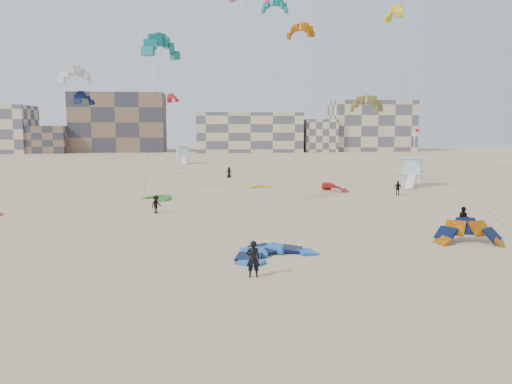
{
  "coord_description": "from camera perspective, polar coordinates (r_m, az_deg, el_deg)",
  "views": [
    {
      "loc": [
        -3.47,
        -26.0,
        7.55
      ],
      "look_at": [
        -0.21,
        6.0,
        3.37
      ],
      "focal_mm": 35.0,
      "sensor_mm": 36.0,
      "label": 1
    }
  ],
  "objects": [
    {
      "name": "kite_ground_green",
      "position": [
        53.71,
        -11.25,
        -0.82
      ],
      "size": [
        4.97,
        4.92,
        1.19
      ],
      "primitive_type": null,
      "rotation": [
        0.15,
        0.0,
        -0.94
      ],
      "color": "#229715",
      "rests_on": "ground"
    },
    {
      "name": "kite_ground_blue",
      "position": [
        29.63,
        2.08,
        -7.37
      ],
      "size": [
        6.74,
        6.83,
        1.35
      ],
      "primitive_type": null,
      "rotation": [
        0.12,
        0.0,
        0.52
      ],
      "color": "blue",
      "rests_on": "ground"
    },
    {
      "name": "flagpole",
      "position": [
        68.69,
        17.62,
        4.11
      ],
      "size": [
        0.62,
        0.1,
        7.64
      ],
      "color": "white",
      "rests_on": "ground"
    },
    {
      "name": "kite_fly_teal_a",
      "position": [
        45.98,
        -10.77,
        15.78
      ],
      "size": [
        5.3,
        5.32,
        14.6
      ],
      "rotation": [
        0.0,
        0.0,
        0.88
      ],
      "color": "#167688",
      "rests_on": "ground"
    },
    {
      "name": "ground",
      "position": [
        27.3,
        1.74,
        -8.66
      ],
      "size": [
        320.0,
        320.0,
        0.0
      ],
      "primitive_type": "plane",
      "color": "tan",
      "rests_on": "ground"
    },
    {
      "name": "kite_fly_grey",
      "position": [
        59.42,
        -19.87,
        12.2
      ],
      "size": [
        7.34,
        4.91,
        13.2
      ],
      "rotation": [
        0.0,
        0.0,
        0.57
      ],
      "color": "white",
      "rests_on": "ground"
    },
    {
      "name": "kite_fly_teal_b",
      "position": [
        86.1,
        2.17,
        20.35
      ],
      "size": [
        4.56,
        4.49,
        27.27
      ],
      "rotation": [
        0.0,
        0.0,
        -0.1
      ],
      "color": "#167688",
      "rests_on": "ground"
    },
    {
      "name": "condo_fill_left",
      "position": [
        160.92,
        -22.73,
        5.57
      ],
      "size": [
        12.0,
        10.0,
        8.0
      ],
      "primitive_type": "cube",
      "color": "brown",
      "rests_on": "ground"
    },
    {
      "name": "condo_fill_right",
      "position": [
        158.06,
        7.2,
        6.42
      ],
      "size": [
        10.0,
        10.0,
        10.0
      ],
      "primitive_type": "cube",
      "color": "beige",
      "rests_on": "ground"
    },
    {
      "name": "kitesurfer_c",
      "position": [
        44.97,
        -11.34,
        -1.37
      ],
      "size": [
        1.15,
        1.16,
        1.61
      ],
      "primitive_type": "imported",
      "rotation": [
        0.0,
        0.0,
        0.82
      ],
      "color": "black",
      "rests_on": "ground"
    },
    {
      "name": "condo_mid",
      "position": [
        156.59,
        -0.89,
        6.83
      ],
      "size": [
        32.0,
        16.0,
        12.0
      ],
      "primitive_type": "cube",
      "color": "beige",
      "rests_on": "ground"
    },
    {
      "name": "kitesurfer_main",
      "position": [
        25.42,
        -0.34,
        -7.65
      ],
      "size": [
        0.71,
        0.48,
        1.9
      ],
      "primitive_type": "imported",
      "rotation": [
        0.0,
        0.0,
        3.11
      ],
      "color": "black",
      "rests_on": "ground"
    },
    {
      "name": "lifeguard_tower_far",
      "position": [
        105.19,
        -8.39,
        4.25
      ],
      "size": [
        3.14,
        5.52,
        3.88
      ],
      "rotation": [
        0.0,
        0.0,
        0.16
      ],
      "color": "white",
      "rests_on": "ground"
    },
    {
      "name": "kite_ground_yellow",
      "position": [
        63.04,
        0.44,
        0.52
      ],
      "size": [
        3.72,
        3.85,
        0.56
      ],
      "primitive_type": null,
      "rotation": [
        0.05,
        0.0,
        0.23
      ],
      "color": "gold",
      "rests_on": "ground"
    },
    {
      "name": "kitesurfer_d",
      "position": [
        57.88,
        15.92,
        0.42
      ],
      "size": [
        0.97,
        0.91,
        1.61
      ],
      "primitive_type": "imported",
      "rotation": [
        0.0,
        0.0,
        2.44
      ],
      "color": "black",
      "rests_on": "ground"
    },
    {
      "name": "kite_ground_red_far",
      "position": [
        60.22,
        8.91,
        0.11
      ],
      "size": [
        5.02,
        4.95,
        3.31
      ],
      "primitive_type": null,
      "rotation": [
        0.59,
        0.0,
        2.09
      ],
      "color": "red",
      "rests_on": "ground"
    },
    {
      "name": "kite_fly_orange",
      "position": [
        60.81,
        5.06,
        17.74
      ],
      "size": [
        9.44,
        34.23,
        18.71
      ],
      "rotation": [
        0.0,
        0.0,
        -0.67
      ],
      "color": "orange",
      "rests_on": "ground"
    },
    {
      "name": "condo_east",
      "position": [
        166.81,
        12.99,
        7.37
      ],
      "size": [
        26.0,
        14.0,
        16.0
      ],
      "primitive_type": "cube",
      "color": "beige",
      "rests_on": "ground"
    },
    {
      "name": "kitesurfer_b",
      "position": [
        39.98,
        22.65,
        -2.8
      ],
      "size": [
        1.06,
        1.01,
        1.73
      ],
      "primitive_type": "imported",
      "rotation": [
        0.0,
        0.0,
        -0.59
      ],
      "color": "black",
      "rests_on": "ground"
    },
    {
      "name": "kite_ground_orange",
      "position": [
        35.64,
        23.17,
        -5.44
      ],
      "size": [
        5.12,
        5.15,
        4.23
      ],
      "primitive_type": null,
      "rotation": [
        0.74,
        0.0,
        -0.22
      ],
      "color": "orange",
      "rests_on": "ground"
    },
    {
      "name": "kitesurfer_f",
      "position": [
        86.23,
        17.9,
        2.59
      ],
      "size": [
        0.61,
        1.63,
        1.72
      ],
      "primitive_type": "imported",
      "rotation": [
        0.0,
        0.0,
        -1.64
      ],
      "color": "black",
      "rests_on": "ground"
    },
    {
      "name": "kite_fly_red",
      "position": [
        91.45,
        -9.52,
        10.46
      ],
      "size": [
        4.09,
        7.7,
        12.73
      ],
      "rotation": [
        0.0,
        0.0,
        2.14
      ],
      "color": "red",
      "rests_on": "ground"
    },
    {
      "name": "kite_fly_yellow",
      "position": [
        82.76,
        15.53,
        18.99
      ],
      "size": [
        7.43,
        5.98,
        24.99
      ],
      "rotation": [
        0.0,
        0.0,
        -1.4
      ],
      "color": "gold",
      "rests_on": "ground"
    },
    {
      "name": "kite_fly_olive",
      "position": [
        60.04,
        12.44,
        9.65
      ],
      "size": [
        8.55,
        5.12,
        10.47
      ],
      "rotation": [
        0.0,
        0.0,
        -0.6
      ],
      "color": "brown",
      "rests_on": "ground"
    },
    {
      "name": "condo_west_b",
      "position": [
        162.19,
        -15.37,
        7.65
      ],
      "size": [
        28.0,
        14.0,
        18.0
      ],
      "primitive_type": "cube",
      "color": "brown",
      "rests_on": "ground"
    },
    {
      "name": "kite_fly_navy",
      "position": [
        78.63,
        -19.09,
        9.97
      ],
      "size": [
        4.97,
        7.82,
        12.14
      ],
      "rotation": [
        0.0,
        0.0,
        1.13
      ],
      "color": "#071138",
      "rests_on": "ground"
    },
    {
      "name": "lifeguard_tower_near",
      "position": [
        67.26,
        17.47,
        2.23
      ],
      "size": [
        3.66,
        5.71,
        3.8
      ],
      "rotation": [
        0.0,
        0.0,
        -0.51
      ],
      "color": "white",
      "rests_on": "ground"
    },
    {
      "name": "kitesurfer_e",
      "position": [
        74.97,
        -3.1,
        2.25
      ],
      "size": [
        0.85,
        0.58,
        1.66
      ],
      "primitive_type": "imported",
      "rotation": [
        0.0,
        0.0,
        -0.07
      ],
      "color": "black",
      "rests_on": "ground"
    }
  ]
}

